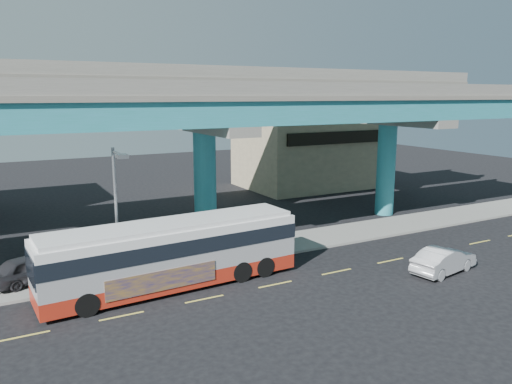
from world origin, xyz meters
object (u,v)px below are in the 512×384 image
sedan (444,260)px  street_lamp (118,196)px  stop_sign (264,225)px  transit_bus (173,251)px  parked_car (32,268)px

sedan → street_lamp: street_lamp is taller
stop_sign → transit_bus: bearing=-176.6°
street_lamp → stop_sign: size_ratio=2.80×
sedan → transit_bus: bearing=59.7°
sedan → stop_sign: (-7.31, 7.39, 1.22)m
sedan → parked_car: (-20.30, 8.96, 0.16)m
stop_sign → sedan: bearing=-60.3°
sedan → stop_sign: stop_sign is taller
sedan → parked_car: size_ratio=0.99×
parked_car → street_lamp: (4.10, -2.29, 3.86)m
parked_car → stop_sign: bearing=-116.4°
transit_bus → street_lamp: street_lamp is taller
transit_bus → street_lamp: bearing=143.7°
parked_car → stop_sign: (12.99, -1.57, 1.06)m
transit_bus → sedan: 14.89m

